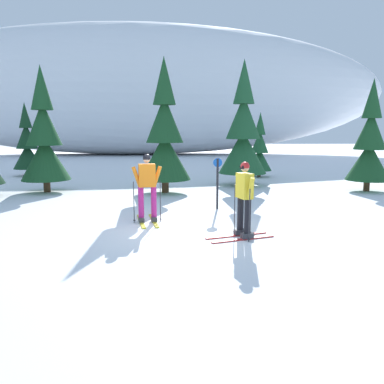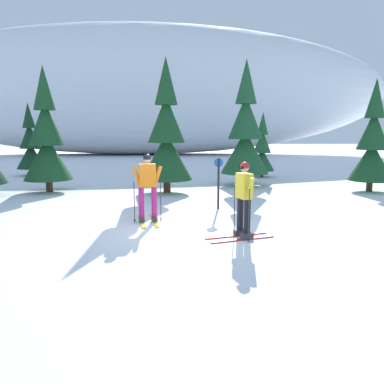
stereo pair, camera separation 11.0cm
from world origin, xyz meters
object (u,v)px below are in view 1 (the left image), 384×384
(pine_tree_center_left, at_px, (44,140))
(pine_tree_center, at_px, (165,137))
(pine_tree_right, at_px, (260,150))
(pine_tree_far_right, at_px, (370,145))
(trail_marker_post, at_px, (217,180))
(pine_tree_far_left, at_px, (27,145))
(skier_orange_jacket, at_px, (147,186))
(skier_yellow_jacket, at_px, (244,198))
(pine_tree_center_right, at_px, (243,134))

(pine_tree_center_left, height_order, pine_tree_center, pine_tree_center)
(pine_tree_right, xyz_separation_m, pine_tree_far_right, (3.25, -5.05, 0.45))
(pine_tree_far_right, height_order, trail_marker_post, pine_tree_far_right)
(pine_tree_far_left, bearing_deg, pine_tree_center, -39.30)
(pine_tree_center_left, xyz_separation_m, pine_tree_right, (9.73, 4.47, -0.65))
(skier_orange_jacket, height_order, pine_tree_far_left, pine_tree_far_left)
(skier_orange_jacket, relative_size, pine_tree_far_right, 0.41)
(skier_yellow_jacket, height_order, trail_marker_post, skier_yellow_jacket)
(skier_yellow_jacket, xyz_separation_m, pine_tree_far_left, (-9.33, 12.77, 0.72))
(pine_tree_right, bearing_deg, pine_tree_far_right, -57.23)
(skier_yellow_jacket, distance_m, pine_tree_center_left, 9.71)
(skier_orange_jacket, bearing_deg, skier_yellow_jacket, -35.43)
(pine_tree_center_right, height_order, pine_tree_far_right, pine_tree_center_right)
(skier_orange_jacket, xyz_separation_m, pine_tree_far_right, (8.67, 4.83, 0.90))
(pine_tree_far_left, bearing_deg, skier_orange_jacket, -57.67)
(pine_tree_far_left, height_order, trail_marker_post, pine_tree_far_left)
(pine_tree_right, bearing_deg, pine_tree_far_left, 174.24)
(skier_orange_jacket, relative_size, pine_tree_center_right, 0.33)
(pine_tree_center_left, height_order, pine_tree_far_right, pine_tree_center_left)
(skier_yellow_jacket, height_order, pine_tree_far_left, pine_tree_far_left)
(pine_tree_center_left, relative_size, pine_tree_far_right, 1.11)
(pine_tree_center_right, xyz_separation_m, pine_tree_far_right, (4.77, -1.97, -0.43))
(skier_orange_jacket, height_order, pine_tree_far_right, pine_tree_far_right)
(pine_tree_far_left, distance_m, trail_marker_post, 13.20)
(skier_yellow_jacket, bearing_deg, pine_tree_center, 105.51)
(skier_orange_jacket, height_order, pine_tree_right, pine_tree_right)
(trail_marker_post, bearing_deg, skier_orange_jacket, -141.84)
(pine_tree_center_left, bearing_deg, pine_tree_far_left, 115.53)
(skier_yellow_jacket, relative_size, pine_tree_center, 0.33)
(pine_tree_center_right, bearing_deg, skier_yellow_jacket, -100.87)
(pine_tree_far_left, distance_m, pine_tree_center, 9.70)
(pine_tree_far_left, relative_size, pine_tree_center, 0.75)
(pine_tree_center_left, height_order, trail_marker_post, pine_tree_center_left)
(skier_yellow_jacket, height_order, skier_orange_jacket, skier_orange_jacket)
(skier_yellow_jacket, bearing_deg, pine_tree_far_right, 45.33)
(pine_tree_center_left, relative_size, pine_tree_center_right, 0.90)
(trail_marker_post, bearing_deg, pine_tree_center_right, 70.72)
(skier_yellow_jacket, relative_size, pine_tree_far_right, 0.39)
(pine_tree_right, bearing_deg, trail_marker_post, -111.95)
(skier_orange_jacket, distance_m, pine_tree_center_left, 7.00)
(pine_tree_center, distance_m, pine_tree_far_right, 8.23)
(skier_orange_jacket, relative_size, pine_tree_far_left, 0.47)
(pine_tree_right, bearing_deg, skier_yellow_jacket, -105.23)
(pine_tree_center_left, bearing_deg, skier_yellow_jacket, -46.84)
(skier_yellow_jacket, distance_m, skier_orange_jacket, 2.81)
(skier_yellow_jacket, xyz_separation_m, pine_tree_far_right, (6.38, 6.46, 0.95))
(pine_tree_center, distance_m, trail_marker_post, 3.96)
(skier_yellow_jacket, height_order, pine_tree_far_right, pine_tree_far_right)
(pine_tree_center_right, relative_size, pine_tree_right, 1.62)
(skier_yellow_jacket, distance_m, pine_tree_far_right, 9.13)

